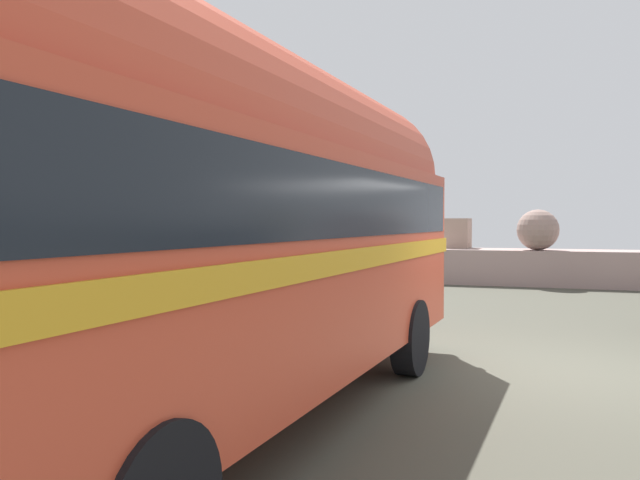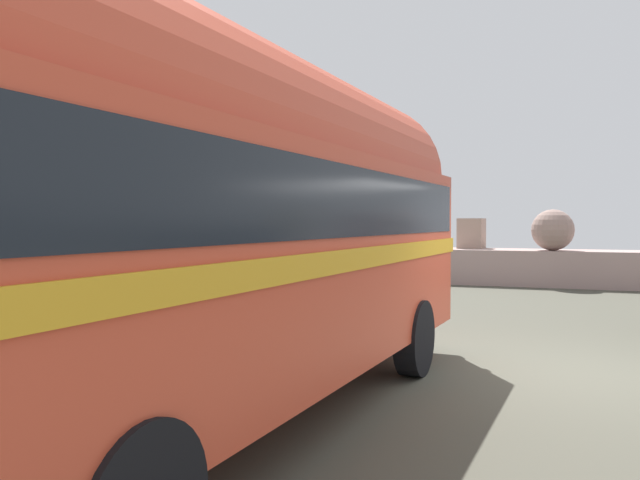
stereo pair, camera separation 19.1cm
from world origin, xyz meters
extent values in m
cube|color=#47463A|center=(0.00, 0.00, 0.01)|extent=(32.00, 26.00, 0.02)
cube|color=gray|center=(0.00, 11.80, 0.55)|extent=(31.36, 1.80, 1.10)
sphere|color=gray|center=(-13.16, 11.92, 1.67)|extent=(1.14, 1.14, 1.14)
cube|color=tan|center=(-10.95, 11.75, 1.57)|extent=(1.21, 1.24, 0.95)
cube|color=gray|center=(-8.09, 11.70, 1.67)|extent=(1.53, 1.55, 1.14)
cube|color=gray|center=(-5.76, 11.29, 1.49)|extent=(1.09, 1.08, 0.78)
cube|color=tan|center=(-2.86, 12.27, 1.59)|extent=(0.83, 1.01, 0.97)
sphere|color=gray|center=(-0.38, 11.43, 1.72)|extent=(1.23, 1.23, 1.23)
cylinder|color=black|center=(-4.14, -0.62, 0.50)|extent=(0.34, 0.98, 0.96)
cylinder|color=black|center=(-1.94, -0.76, 0.50)|extent=(0.34, 0.98, 0.96)
cube|color=#D2482E|center=(-3.21, -3.29, 1.57)|extent=(2.95, 8.54, 2.10)
cylinder|color=#D2482E|center=(-3.21, -3.29, 2.62)|extent=(2.73, 8.19, 2.20)
cube|color=gold|center=(-3.21, -3.29, 1.63)|extent=(3.00, 8.63, 0.20)
cube|color=black|center=(-3.21, -3.29, 2.15)|extent=(2.96, 8.21, 0.64)
cube|color=silver|center=(-2.93, 0.97, 0.70)|extent=(2.29, 0.31, 0.28)
camera|label=1|loc=(-0.45, -8.62, 1.97)|focal=35.20mm
camera|label=2|loc=(-0.27, -8.55, 1.97)|focal=35.20mm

